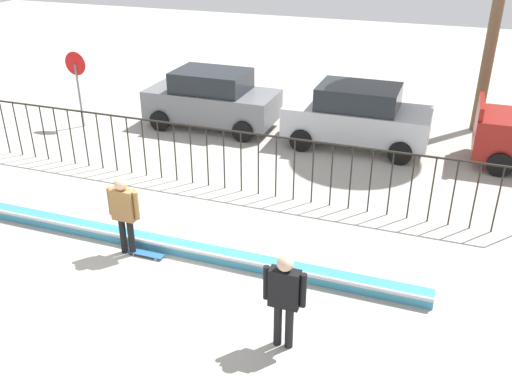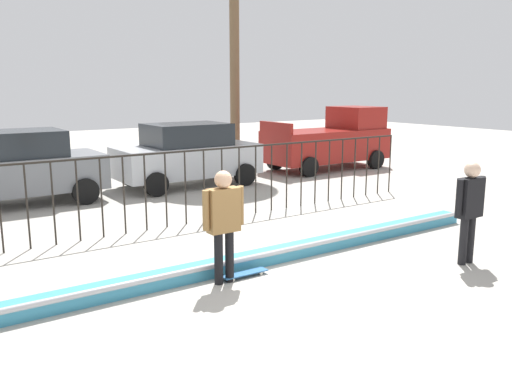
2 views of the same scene
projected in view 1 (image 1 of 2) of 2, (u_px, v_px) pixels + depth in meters
ground_plane at (158, 260)px, 11.59m from camera, size 60.00×60.00×0.00m
bowl_coping_ledge at (167, 245)px, 11.87m from camera, size 11.00×0.40×0.27m
perimeter_fence at (224, 152)px, 14.13m from camera, size 14.04×0.04×1.64m
skateboarder at (124, 209)px, 11.33m from camera, size 0.71×0.27×1.77m
skateboard at (146, 253)px, 11.69m from camera, size 0.80×0.20×0.07m
camera_operator at (284, 293)px, 8.83m from camera, size 0.71×0.27×1.77m
parked_car_gray at (212, 98)px, 18.37m from camera, size 4.30×2.12×1.90m
parked_car_silver at (357, 116)px, 16.80m from camera, size 4.30×2.12×1.90m
stop_sign at (77, 79)px, 18.10m from camera, size 0.76×0.07×2.50m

